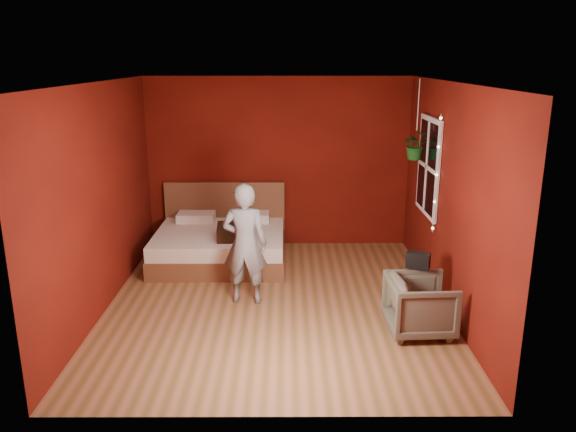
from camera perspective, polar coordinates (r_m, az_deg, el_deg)
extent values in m
plane|color=#955B3B|center=(6.88, -1.23, -8.76)|extent=(4.50, 4.50, 0.00)
cube|color=#65130A|center=(8.66, -1.02, 5.42)|extent=(4.00, 0.02, 2.60)
cube|color=#65130A|center=(4.29, -1.87, -5.53)|extent=(4.00, 0.02, 2.60)
cube|color=#65130A|center=(6.79, -18.52, 1.69)|extent=(0.02, 4.50, 2.60)
cube|color=#65130A|center=(6.72, 16.12, 1.74)|extent=(0.02, 4.50, 2.60)
cube|color=silver|center=(6.26, -1.38, 13.51)|extent=(4.00, 4.50, 0.02)
cube|color=white|center=(7.51, 14.08, 4.90)|extent=(0.04, 0.97, 1.27)
cube|color=black|center=(7.51, 13.97, 4.90)|extent=(0.02, 0.85, 1.15)
cube|color=white|center=(7.51, 13.93, 4.90)|extent=(0.03, 0.05, 1.15)
cube|color=white|center=(7.51, 13.93, 4.90)|extent=(0.03, 0.85, 0.05)
cylinder|color=silver|center=(7.01, 14.86, 4.08)|extent=(0.01, 0.01, 1.45)
sphere|color=#FFF2CC|center=(7.17, 14.48, -1.21)|extent=(0.04, 0.04, 0.04)
sphere|color=#FFF2CC|center=(7.08, 14.67, 1.41)|extent=(0.04, 0.04, 0.04)
sphere|color=#FFF2CC|center=(7.01, 14.86, 4.08)|extent=(0.04, 0.04, 0.04)
sphere|color=#FFF2CC|center=(6.95, 15.06, 6.80)|extent=(0.04, 0.04, 0.04)
sphere|color=#FFF2CC|center=(6.91, 15.26, 9.57)|extent=(0.04, 0.04, 0.04)
cube|color=brown|center=(8.20, -6.88, -3.77)|extent=(1.85, 1.57, 0.26)
cube|color=white|center=(8.12, -6.93, -2.23)|extent=(1.81, 1.54, 0.20)
cube|color=brown|center=(8.79, -6.41, 0.19)|extent=(1.85, 0.07, 1.02)
cube|color=silver|center=(8.63, -9.31, -0.09)|extent=(0.55, 0.35, 0.13)
cube|color=silver|center=(8.54, -3.79, -0.08)|extent=(0.55, 0.35, 0.13)
imported|color=slate|center=(6.66, -4.40, -2.85)|extent=(0.57, 0.40, 1.47)
imported|color=#595446|center=(6.22, 13.29, -8.82)|extent=(0.72, 0.70, 0.62)
cube|color=black|center=(6.34, 13.08, -4.40)|extent=(0.28, 0.22, 0.18)
cube|color=black|center=(7.75, -5.34, -1.60)|extent=(0.54, 0.54, 0.18)
cylinder|color=silver|center=(7.58, 13.10, 10.94)|extent=(0.01, 0.01, 0.66)
imported|color=#1C621D|center=(7.64, 12.86, 7.03)|extent=(0.39, 0.35, 0.39)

